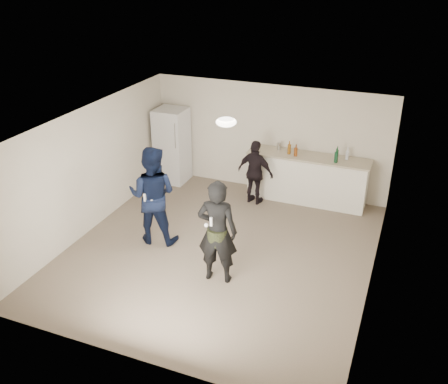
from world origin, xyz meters
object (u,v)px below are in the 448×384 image
at_px(man, 153,195).
at_px(woman, 217,232).
at_px(spectator, 255,173).
at_px(fridge, 172,146).
at_px(counter, 307,180).
at_px(shaker, 279,146).

height_order(man, woman, man).
bearing_deg(spectator, fridge, 0.15).
bearing_deg(counter, shaker, 169.87).
relative_size(counter, fridge, 1.44).
height_order(fridge, spectator, fridge).
distance_m(fridge, spectator, 2.30).
distance_m(counter, man, 3.64).
height_order(fridge, man, man).
relative_size(counter, man, 1.35).
height_order(fridge, woman, woman).
bearing_deg(shaker, man, -119.56).
bearing_deg(shaker, counter, -10.13).
height_order(man, spectator, man).
bearing_deg(counter, fridge, -178.78).
distance_m(counter, spectator, 1.18).
distance_m(shaker, woman, 3.62).
bearing_deg(spectator, shaker, -106.91).
xyz_separation_m(fridge, woman, (2.58, -3.42, 0.03)).
bearing_deg(man, shaker, -130.36).
bearing_deg(fridge, counter, 1.22).
bearing_deg(woman, counter, -109.15).
relative_size(man, woman, 1.04).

